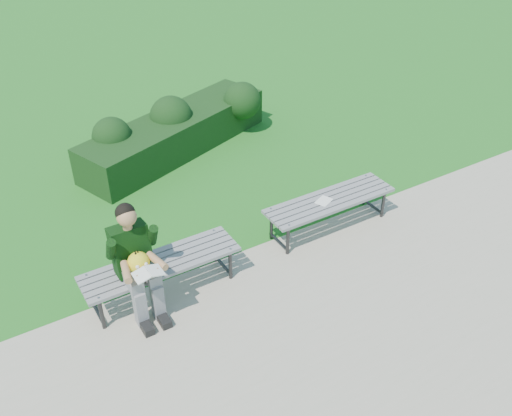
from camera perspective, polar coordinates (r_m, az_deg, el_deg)
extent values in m
plane|color=#167D1A|center=(7.34, -0.19, -4.03)|extent=(80.00, 80.00, 0.00)
cube|color=beige|center=(6.29, 8.25, -12.44)|extent=(30.00, 3.50, 0.02)
cube|color=#143B0E|center=(9.47, -8.03, 7.35)|extent=(3.55, 2.00, 0.60)
sphere|color=#143B0E|center=(8.98, -14.21, 6.95)|extent=(0.77, 0.77, 0.60)
sphere|color=#143B0E|center=(9.42, -8.49, 8.98)|extent=(0.88, 0.88, 0.69)
sphere|color=#143B0E|center=(9.90, -1.40, 10.68)|extent=(0.82, 0.82, 0.64)
cube|color=slate|center=(6.34, -8.77, -6.51)|extent=(1.80, 0.08, 0.04)
cube|color=slate|center=(6.42, -9.15, -5.98)|extent=(1.80, 0.08, 0.04)
cube|color=slate|center=(6.49, -9.51, -5.47)|extent=(1.80, 0.09, 0.04)
cube|color=slate|center=(6.57, -9.87, -4.96)|extent=(1.80, 0.09, 0.04)
cube|color=slate|center=(6.65, -10.22, -4.47)|extent=(1.80, 0.09, 0.04)
cylinder|color=#2D2D30|center=(6.35, -15.18, -10.20)|extent=(0.04, 0.04, 0.41)
cylinder|color=#2D2D30|center=(6.63, -16.22, -8.15)|extent=(0.04, 0.04, 0.41)
cylinder|color=#2D2D30|center=(6.37, -15.97, -7.96)|extent=(0.04, 0.42, 0.04)
cylinder|color=#2D2D30|center=(6.59, -15.52, -10.07)|extent=(0.04, 0.42, 0.04)
cylinder|color=gray|center=(6.17, -15.47, -8.65)|extent=(0.02, 0.02, 0.01)
cylinder|color=gray|center=(6.48, -16.62, -6.44)|extent=(0.02, 0.02, 0.01)
cylinder|color=#2D2D30|center=(6.74, -2.58, -5.68)|extent=(0.04, 0.04, 0.41)
cylinder|color=#2D2D30|center=(7.00, -4.10, -3.96)|extent=(0.04, 0.04, 0.41)
cylinder|color=#2D2D30|center=(6.76, -3.41, -3.60)|extent=(0.04, 0.42, 0.04)
cylinder|color=#2D2D30|center=(6.96, -3.32, -5.73)|extent=(0.04, 0.42, 0.04)
cylinder|color=gray|center=(6.57, -2.57, -4.11)|extent=(0.02, 0.02, 0.01)
cylinder|color=gray|center=(6.86, -4.25, -2.25)|extent=(0.02, 0.02, 0.01)
cube|color=slate|center=(7.35, 8.38, 0.00)|extent=(1.80, 0.08, 0.04)
cube|color=slate|center=(7.42, 7.88, 0.39)|extent=(1.80, 0.08, 0.04)
cube|color=slate|center=(7.48, 7.40, 0.77)|extent=(1.80, 0.09, 0.04)
cube|color=slate|center=(7.55, 6.93, 1.15)|extent=(1.80, 0.09, 0.04)
cube|color=slate|center=(7.62, 6.46, 1.52)|extent=(1.80, 0.09, 0.04)
cylinder|color=#2D2D30|center=(7.10, 3.19, -3.27)|extent=(0.04, 0.04, 0.41)
cylinder|color=#2D2D30|center=(7.36, 1.54, -1.72)|extent=(0.04, 0.04, 0.41)
cylinder|color=#2D2D30|center=(7.12, 2.39, -1.31)|extent=(0.04, 0.42, 0.04)
cylinder|color=#2D2D30|center=(7.32, 2.33, -3.39)|extent=(0.04, 0.42, 0.04)
cylinder|color=gray|center=(6.94, 3.33, -1.72)|extent=(0.02, 0.02, 0.01)
cylinder|color=gray|center=(7.22, 1.50, -0.06)|extent=(0.02, 0.02, 0.01)
cylinder|color=#2D2D30|center=(7.94, 12.59, 0.38)|extent=(0.04, 0.04, 0.41)
cylinder|color=#2D2D30|center=(8.16, 10.83, 1.66)|extent=(0.04, 0.04, 0.41)
cylinder|color=#2D2D30|center=(7.95, 11.85, 2.13)|extent=(0.04, 0.42, 0.04)
cylinder|color=#2D2D30|center=(8.13, 11.58, 0.17)|extent=(0.04, 0.42, 0.04)
cylinder|color=gray|center=(7.79, 12.90, 1.83)|extent=(0.02, 0.02, 0.01)
cylinder|color=gray|center=(8.04, 10.94, 3.21)|extent=(0.02, 0.02, 0.01)
cube|color=slate|center=(6.23, -12.39, -6.85)|extent=(0.14, 0.42, 0.13)
cube|color=slate|center=(6.27, -10.69, -6.27)|extent=(0.14, 0.42, 0.13)
cube|color=slate|center=(6.30, -11.48, -9.78)|extent=(0.12, 0.13, 0.45)
cube|color=slate|center=(6.34, -9.79, -9.18)|extent=(0.12, 0.13, 0.45)
cube|color=black|center=(6.35, -10.95, -11.50)|extent=(0.11, 0.26, 0.09)
cube|color=black|center=(6.39, -9.27, -10.89)|extent=(0.11, 0.26, 0.09)
cube|color=black|center=(6.27, -12.43, -4.03)|extent=(0.40, 0.30, 0.59)
cylinder|color=tan|center=(6.06, -12.73, -1.76)|extent=(0.10, 0.10, 0.08)
sphere|color=tan|center=(5.97, -12.82, -0.85)|extent=(0.21, 0.21, 0.21)
sphere|color=black|center=(5.98, -12.96, -0.47)|extent=(0.21, 0.21, 0.21)
cylinder|color=black|center=(6.05, -14.31, -4.02)|extent=(0.10, 0.21, 0.30)
cylinder|color=black|center=(6.15, -10.29, -2.70)|extent=(0.10, 0.21, 0.30)
cylinder|color=tan|center=(6.00, -12.85, -6.25)|extent=(0.14, 0.31, 0.08)
cylinder|color=tan|center=(6.07, -9.85, -5.23)|extent=(0.14, 0.31, 0.08)
sphere|color=tan|center=(5.89, -11.67, -6.92)|extent=(0.09, 0.09, 0.09)
sphere|color=tan|center=(5.94, -9.87, -6.30)|extent=(0.09, 0.09, 0.09)
sphere|color=yellow|center=(6.12, -11.67, -5.36)|extent=(0.24, 0.24, 0.24)
cone|color=orange|center=(6.04, -11.26, -6.00)|extent=(0.07, 0.07, 0.07)
cone|color=black|center=(6.04, -11.97, -4.40)|extent=(0.03, 0.04, 0.07)
cone|color=black|center=(6.06, -11.74, -4.30)|extent=(0.03, 0.04, 0.06)
sphere|color=white|center=(6.02, -11.75, -5.79)|extent=(0.04, 0.04, 0.04)
sphere|color=white|center=(6.04, -10.96, -5.52)|extent=(0.04, 0.04, 0.04)
cube|color=white|center=(5.85, -11.42, -6.63)|extent=(0.15, 0.20, 0.05)
cube|color=white|center=(5.89, -10.06, -6.16)|extent=(0.15, 0.20, 0.05)
cube|color=white|center=(7.42, 6.80, 0.70)|extent=(0.27, 0.23, 0.01)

